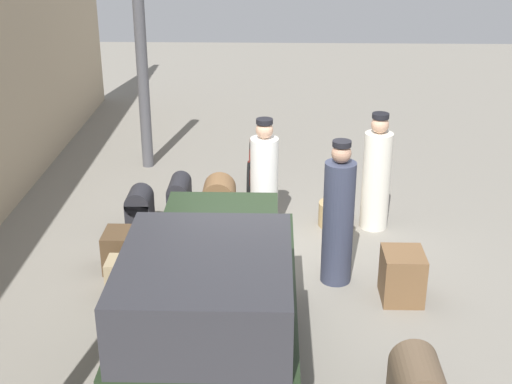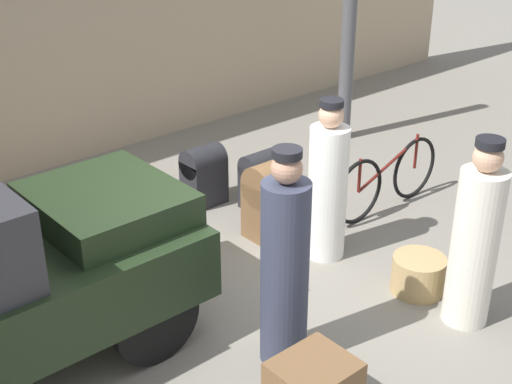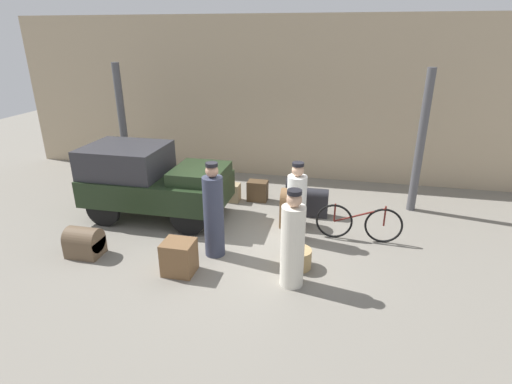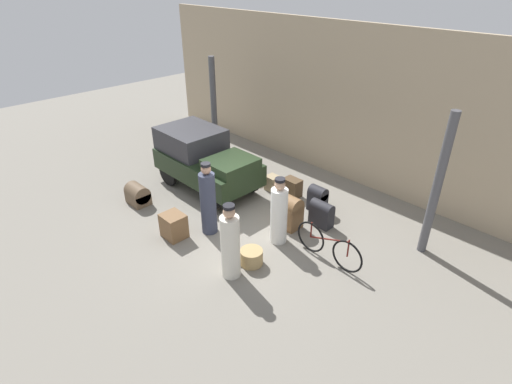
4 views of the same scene
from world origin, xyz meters
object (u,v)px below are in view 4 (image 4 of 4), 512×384
trunk_large_brown (291,212)px  suitcase_small_leather (318,198)px  porter_lifting_near_truck (279,214)px  wicker_basket (251,257)px  bicycle (328,246)px  truck (204,158)px  trunk_wicker_pale (174,226)px  porter_with_bicycle (230,244)px  trunk_umber_medium (138,195)px  suitcase_black_upright (272,183)px  suitcase_tan_flat (292,187)px  porter_standing_middle (208,201)px  trunk_barrel_dark (322,213)px

trunk_large_brown → suitcase_small_leather: trunk_large_brown is taller
porter_lifting_near_truck → wicker_basket: bearing=-80.5°
bicycle → truck: bearing=177.5°
trunk_wicker_pale → porter_with_bicycle: bearing=2.3°
suitcase_small_leather → trunk_wicker_pale: bearing=-115.5°
trunk_umber_medium → suitcase_black_upright: (2.05, 3.21, -0.04)m
truck → suitcase_tan_flat: (2.19, 1.42, -0.66)m
bicycle → suitcase_tan_flat: (-2.47, 1.63, -0.13)m
truck → suitcase_tan_flat: truck is taller
truck → trunk_umber_medium: bearing=-104.1°
wicker_basket → suitcase_small_leather: size_ratio=0.71×
trunk_umber_medium → trunk_large_brown: bearing=30.0°
truck → trunk_wicker_pale: (1.53, -2.13, -0.61)m
porter_with_bicycle → trunk_large_brown: (-0.31, 2.24, -0.33)m
porter_standing_middle → porter_with_bicycle: bearing=-23.1°
trunk_umber_medium → suitcase_small_leather: (3.66, 3.26, 0.11)m
porter_with_bicycle → trunk_large_brown: size_ratio=1.99×
wicker_basket → porter_with_bicycle: size_ratio=0.29×
porter_standing_middle → trunk_large_brown: size_ratio=2.14×
truck → bicycle: truck is taller
bicycle → wicker_basket: size_ratio=3.46×
trunk_barrel_dark → trunk_wicker_pale: bearing=-126.3°
porter_lifting_near_truck → suitcase_black_upright: bearing=137.0°
wicker_basket → porter_lifting_near_truck: bearing=99.5°
porter_with_bicycle → trunk_umber_medium: size_ratio=2.70×
trunk_large_brown → suitcase_black_upright: 1.98m
porter_standing_middle → suitcase_tan_flat: (0.24, 2.80, -0.59)m
suitcase_black_upright → trunk_wicker_pale: (-0.04, -3.39, 0.08)m
wicker_basket → suitcase_small_leather: 2.84m
trunk_barrel_dark → trunk_large_brown: bearing=-127.1°
porter_with_bicycle → suitcase_small_leather: 3.40m
trunk_umber_medium → trunk_barrel_dark: trunk_barrel_dark is taller
bicycle → trunk_barrel_dark: size_ratio=2.58×
truck → suitcase_tan_flat: 2.69m
bicycle → trunk_umber_medium: (-5.15, -1.75, -0.12)m
wicker_basket → trunk_large_brown: 1.74m
porter_standing_middle → trunk_barrel_dark: (1.75, 2.19, -0.50)m
porter_with_bicycle → suitcase_tan_flat: porter_with_bicycle is taller
wicker_basket → porter_lifting_near_truck: size_ratio=0.30×
porter_standing_middle → trunk_barrel_dark: bearing=51.4°
suitcase_tan_flat → trunk_barrel_dark: 1.63m
porter_with_bicycle → suitcase_tan_flat: 3.76m
suitcase_black_upright → trunk_wicker_pale: trunk_wicker_pale is taller
trunk_wicker_pale → suitcase_small_leather: (1.64, 3.44, 0.07)m
porter_lifting_near_truck → trunk_large_brown: 0.73m
porter_standing_middle → bicycle: bearing=23.4°
wicker_basket → porter_standing_middle: size_ratio=0.27×
bicycle → porter_with_bicycle: bearing=-121.4°
wicker_basket → porter_with_bicycle: porter_with_bicycle is taller
porter_lifting_near_truck → suitcase_small_leather: 1.82m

